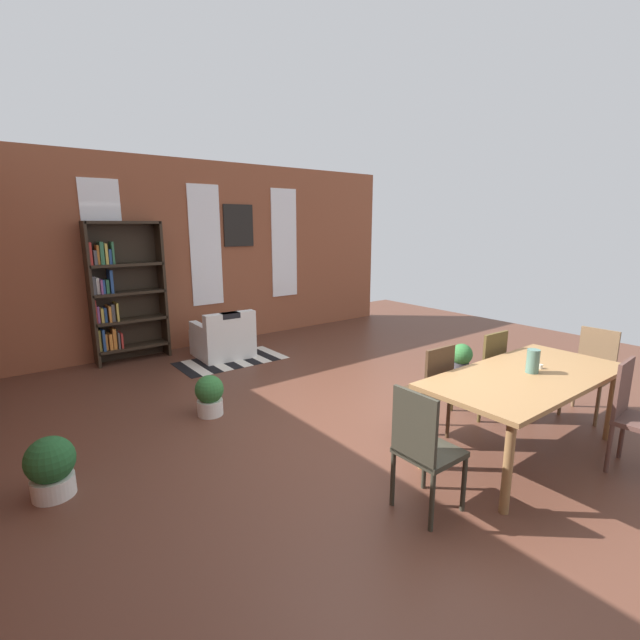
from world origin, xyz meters
TOP-DOWN VIEW (x-y plane):
  - ground_plane at (0.00, 0.00)m, footprint 11.51×11.51m
  - back_wall_brick at (0.00, 4.49)m, footprint 7.75×0.12m
  - window_pane_0 at (-1.57, 4.42)m, footprint 0.55×0.02m
  - window_pane_1 at (0.00, 4.42)m, footprint 0.55×0.02m
  - window_pane_2 at (1.57, 4.42)m, footprint 0.55×0.02m
  - dining_table at (0.65, -0.92)m, footprint 2.05×0.96m
  - vase_on_table at (0.72, -0.92)m, footprint 0.11×0.11m
  - tealight_candle_0 at (0.89, -0.91)m, footprint 0.04×0.04m
  - dining_chair_far_right at (1.11, -0.21)m, footprint 0.42×0.42m
  - dining_chair_near_right at (1.11, -1.63)m, footprint 0.43×0.43m
  - dining_chair_head_right at (2.05, -0.92)m, footprint 0.41×0.41m
  - dining_chair_head_left at (-0.74, -0.92)m, footprint 0.40×0.40m
  - dining_chair_far_left at (0.19, -0.21)m, footprint 0.41×0.41m
  - bookshelf_tall at (-1.44, 4.24)m, footprint 1.06×0.31m
  - armchair_white at (-0.17, 3.53)m, footprint 0.83×0.83m
  - potted_plant_by_shelf at (-2.84, 0.93)m, footprint 0.36×0.36m
  - potted_plant_corner at (2.08, 0.73)m, footprint 0.29×0.29m
  - potted_plant_window at (-1.26, 1.60)m, footprint 0.31×0.31m
  - striped_rug at (-0.19, 3.26)m, footprint 1.60×0.85m
  - framed_picture at (0.62, 4.41)m, footprint 0.56×0.03m

SIDE VIEW (x-z plane):
  - ground_plane at x=0.00m, z-range 0.00..0.00m
  - striped_rug at x=-0.19m, z-range 0.00..0.01m
  - potted_plant_window at x=-1.26m, z-range 0.01..0.46m
  - potted_plant_corner at x=2.08m, z-range 0.02..0.46m
  - potted_plant_by_shelf at x=-2.84m, z-range 0.01..0.49m
  - armchair_white at x=-0.17m, z-range -0.10..0.65m
  - dining_chair_far_right at x=1.11m, z-range 0.04..0.99m
  - dining_chair_near_right at x=1.11m, z-range 0.04..0.99m
  - dining_chair_head_right at x=2.05m, z-range 0.04..0.99m
  - dining_chair_head_left at x=-0.74m, z-range 0.04..0.99m
  - dining_chair_far_left at x=0.19m, z-range 0.04..0.99m
  - dining_table at x=0.65m, z-range 0.30..1.06m
  - tealight_candle_0 at x=0.89m, z-range 0.76..0.80m
  - vase_on_table at x=0.72m, z-range 0.76..0.97m
  - bookshelf_tall at x=-1.44m, z-range 0.00..2.10m
  - back_wall_brick at x=0.00m, z-range 0.00..3.08m
  - window_pane_0 at x=-1.57m, z-range 0.69..2.70m
  - window_pane_1 at x=0.00m, z-range 0.69..2.70m
  - window_pane_2 at x=1.57m, z-range 0.69..2.70m
  - framed_picture at x=0.62m, z-range 1.67..2.39m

